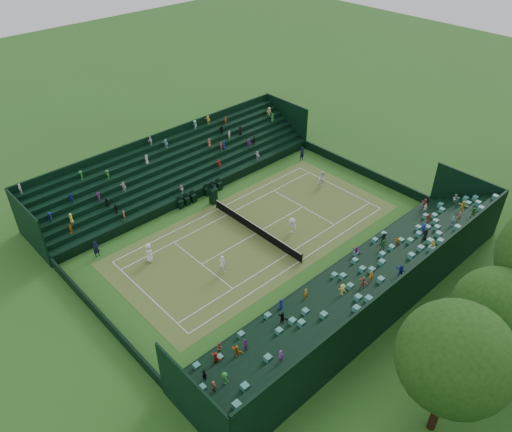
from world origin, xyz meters
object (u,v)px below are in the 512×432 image
at_px(player_near_west, 149,253).
at_px(player_far_east, 292,226).
at_px(player_near_east, 223,264).
at_px(tennis_net, 256,229).
at_px(player_far_west, 322,179).
at_px(umpire_chair, 213,194).

height_order(player_near_west, player_far_east, player_near_west).
relative_size(player_near_east, player_far_east, 1.06).
height_order(tennis_net, player_near_west, player_near_west).
bearing_deg(player_far_west, tennis_net, -76.68).
relative_size(player_near_east, player_far_west, 1.04).
height_order(umpire_chair, player_far_east, umpire_chair).
relative_size(tennis_net, umpire_chair, 4.50).
xyz_separation_m(tennis_net, player_far_west, (-1.41, 10.87, 0.31)).
bearing_deg(player_near_east, tennis_net, -93.09).
relative_size(tennis_net, player_near_east, 6.69).
xyz_separation_m(player_far_west, player_far_east, (3.58, -8.37, -0.01)).
height_order(tennis_net, player_far_east, player_far_east).
distance_m(tennis_net, player_near_east, 6.00).
xyz_separation_m(umpire_chair, player_near_west, (3.23, -9.67, -0.18)).
height_order(tennis_net, player_near_east, player_near_east).
relative_size(tennis_net, player_far_east, 7.09).
bearing_deg(player_near_west, umpire_chair, -60.69).
distance_m(tennis_net, player_near_west, 9.99).
distance_m(tennis_net, player_far_west, 10.96).
height_order(player_near_west, player_far_west, player_near_west).
bearing_deg(player_far_west, player_far_east, -60.89).
xyz_separation_m(umpire_chair, player_far_east, (8.80, 2.22, -0.29)).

